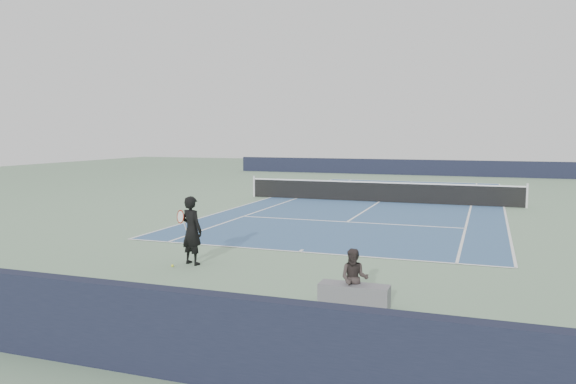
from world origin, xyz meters
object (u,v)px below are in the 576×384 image
(tennis_net, at_px, (380,191))
(tennis_player, at_px, (192,230))
(tennis_ball, at_px, (172,266))
(spectator_bench, at_px, (354,286))

(tennis_net, height_order, tennis_player, tennis_player)
(tennis_net, relative_size, tennis_ball, 197.12)
(tennis_ball, distance_m, spectator_bench, 5.10)
(tennis_player, xyz_separation_m, tennis_ball, (-0.31, -0.43, -0.82))
(tennis_net, bearing_deg, tennis_player, -98.29)
(tennis_player, distance_m, tennis_ball, 0.97)
(tennis_net, bearing_deg, tennis_ball, -99.23)
(tennis_player, height_order, tennis_ball, tennis_player)
(tennis_net, bearing_deg, spectator_bench, -81.21)
(tennis_player, bearing_deg, tennis_ball, -125.61)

